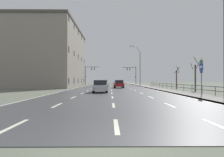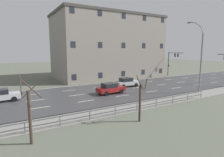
{
  "view_description": "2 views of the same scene",
  "coord_description": "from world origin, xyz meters",
  "px_view_note": "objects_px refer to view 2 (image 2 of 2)",
  "views": [
    {
      "loc": [
        -0.22,
        -4.57,
        1.6
      ],
      "look_at": [
        0.44,
        58.73,
        2.07
      ],
      "focal_mm": 30.89,
      "sensor_mm": 36.0,
      "label": 1
    },
    {
      "loc": [
        24.35,
        20.68,
        6.25
      ],
      "look_at": [
        0.0,
        34.74,
        1.95
      ],
      "focal_mm": 29.6,
      "sensor_mm": 36.0,
      "label": 2
    }
  ],
  "objects_px": {
    "car_near_right": "(127,82)",
    "car_mid_centre": "(1,95)",
    "traffic_signal_left": "(172,60)",
    "car_far_right": "(111,88)",
    "brick_building": "(108,47)",
    "street_lamp_midground": "(200,58)"
  },
  "relations": [
    {
      "from": "car_mid_centre",
      "to": "brick_building",
      "type": "distance_m",
      "value": 26.61
    },
    {
      "from": "traffic_signal_left",
      "to": "car_far_right",
      "type": "distance_m",
      "value": 23.41
    },
    {
      "from": "traffic_signal_left",
      "to": "brick_building",
      "type": "height_order",
      "value": "brick_building"
    },
    {
      "from": "car_far_right",
      "to": "car_near_right",
      "type": "relative_size",
      "value": 1.01
    },
    {
      "from": "traffic_signal_left",
      "to": "car_far_right",
      "type": "bearing_deg",
      "value": -68.83
    },
    {
      "from": "car_mid_centre",
      "to": "brick_building",
      "type": "relative_size",
      "value": 0.17
    },
    {
      "from": "car_near_right",
      "to": "car_mid_centre",
      "type": "height_order",
      "value": "same"
    },
    {
      "from": "street_lamp_midground",
      "to": "brick_building",
      "type": "relative_size",
      "value": 0.43
    },
    {
      "from": "traffic_signal_left",
      "to": "car_near_right",
      "type": "relative_size",
      "value": 1.42
    },
    {
      "from": "traffic_signal_left",
      "to": "brick_building",
      "type": "distance_m",
      "value": 15.7
    },
    {
      "from": "street_lamp_midground",
      "to": "car_far_right",
      "type": "relative_size",
      "value": 2.51
    },
    {
      "from": "car_mid_centre",
      "to": "traffic_signal_left",
      "type": "bearing_deg",
      "value": 95.7
    },
    {
      "from": "street_lamp_midground",
      "to": "traffic_signal_left",
      "type": "distance_m",
      "value": 17.42
    },
    {
      "from": "car_near_right",
      "to": "brick_building",
      "type": "distance_m",
      "value": 14.98
    },
    {
      "from": "traffic_signal_left",
      "to": "car_far_right",
      "type": "xyz_separation_m",
      "value": [
        8.37,
        -21.62,
        -3.23
      ]
    },
    {
      "from": "car_near_right",
      "to": "car_mid_centre",
      "type": "distance_m",
      "value": 18.79
    },
    {
      "from": "car_far_right",
      "to": "traffic_signal_left",
      "type": "bearing_deg",
      "value": 108.34
    },
    {
      "from": "street_lamp_midground",
      "to": "car_mid_centre",
      "type": "bearing_deg",
      "value": -109.3
    },
    {
      "from": "traffic_signal_left",
      "to": "brick_building",
      "type": "relative_size",
      "value": 0.24
    },
    {
      "from": "traffic_signal_left",
      "to": "car_mid_centre",
      "type": "distance_m",
      "value": 35.89
    },
    {
      "from": "traffic_signal_left",
      "to": "brick_building",
      "type": "bearing_deg",
      "value": -121.07
    },
    {
      "from": "street_lamp_midground",
      "to": "brick_building",
      "type": "height_order",
      "value": "brick_building"
    }
  ]
}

